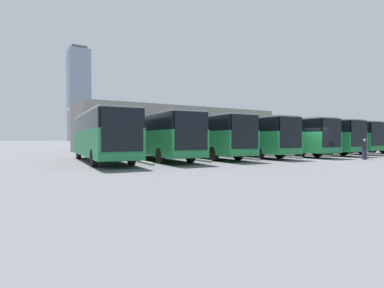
# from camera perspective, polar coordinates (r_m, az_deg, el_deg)

# --- Properties ---
(ground_plane) EXTENTS (600.00, 600.00, 0.00)m
(ground_plane) POSITION_cam_1_polar(r_m,az_deg,el_deg) (25.45, 21.85, -2.74)
(ground_plane) COLOR #5B5B60
(bus_0) EXTENTS (3.33, 12.31, 3.38)m
(bus_0) POSITION_cam_1_polar(r_m,az_deg,el_deg) (41.27, 27.45, 1.23)
(bus_0) COLOR #238447
(bus_0) RESTS_ON ground_plane
(curb_divider_0) EXTENTS (0.64, 5.78, 0.15)m
(curb_divider_0) POSITION_cam_1_polar(r_m,az_deg,el_deg) (38.54, 28.05, -1.44)
(curb_divider_0) COLOR #9E9E99
(curb_divider_0) RESTS_ON ground_plane
(bus_1) EXTENTS (3.33, 12.31, 3.38)m
(bus_1) POSITION_cam_1_polar(r_m,az_deg,el_deg) (37.72, 24.02, 1.29)
(bus_1) COLOR #238447
(bus_1) RESTS_ON ground_plane
(curb_divider_1) EXTENTS (0.64, 5.78, 0.15)m
(curb_divider_1) POSITION_cam_1_polar(r_m,az_deg,el_deg) (34.98, 24.42, -1.64)
(curb_divider_1) COLOR #9E9E99
(curb_divider_1) RESTS_ON ground_plane
(bus_2) EXTENTS (3.33, 12.31, 3.38)m
(bus_2) POSITION_cam_1_polar(r_m,az_deg,el_deg) (33.95, 20.72, 1.36)
(bus_2) COLOR #238447
(bus_2) RESTS_ON ground_plane
(curb_divider_2) EXTENTS (0.64, 5.78, 0.15)m
(curb_divider_2) POSITION_cam_1_polar(r_m,az_deg,el_deg) (31.20, 20.86, -1.92)
(curb_divider_2) COLOR #9E9E99
(curb_divider_2) RESTS_ON ground_plane
(bus_3) EXTENTS (3.33, 12.31, 3.38)m
(bus_3) POSITION_cam_1_polar(r_m,az_deg,el_deg) (30.55, 16.12, 1.43)
(bus_3) COLOR #238447
(bus_3) RESTS_ON ground_plane
(curb_divider_3) EXTENTS (0.64, 5.78, 0.15)m
(curb_divider_3) POSITION_cam_1_polar(r_m,az_deg,el_deg) (27.81, 15.83, -2.24)
(curb_divider_3) COLOR #9E9E99
(curb_divider_3) RESTS_ON ground_plane
(bus_4) EXTENTS (3.33, 12.31, 3.38)m
(bus_4) POSITION_cam_1_polar(r_m,az_deg,el_deg) (27.92, 9.49, 1.51)
(bus_4) COLOR #238447
(bus_4) RESTS_ON ground_plane
(curb_divider_4) EXTENTS (0.64, 5.78, 0.15)m
(curb_divider_4) POSITION_cam_1_polar(r_m,az_deg,el_deg) (25.22, 8.45, -2.54)
(curb_divider_4) COLOR #9E9E99
(curb_divider_4) RESTS_ON ground_plane
(bus_5) EXTENTS (3.33, 12.31, 3.38)m
(bus_5) POSITION_cam_1_polar(r_m,az_deg,el_deg) (25.54, 1.89, 1.57)
(bus_5) COLOR #238447
(bus_5) RESTS_ON ground_plane
(curb_divider_5) EXTENTS (0.64, 5.78, 0.15)m
(curb_divider_5) POSITION_cam_1_polar(r_m,az_deg,el_deg) (22.94, -0.15, -2.88)
(curb_divider_5) COLOR #9E9E99
(curb_divider_5) RESTS_ON ground_plane
(bus_6) EXTENTS (3.33, 12.31, 3.38)m
(bus_6) POSITION_cam_1_polar(r_m,az_deg,el_deg) (23.44, -6.81, 1.62)
(bus_6) COLOR #238447
(bus_6) RESTS_ON ground_plane
(curb_divider_6) EXTENTS (0.64, 5.78, 0.15)m
(curb_divider_6) POSITION_cam_1_polar(r_m,az_deg,el_deg) (21.01, -10.09, -3.25)
(curb_divider_6) COLOR #9E9E99
(curb_divider_6) RESTS_ON ground_plane
(bus_7) EXTENTS (3.33, 12.31, 3.38)m
(bus_7) POSITION_cam_1_polar(r_m,az_deg,el_deg) (21.88, -16.86, 1.63)
(bus_7) COLOR #238447
(bus_7) RESTS_ON ground_plane
(pedestrian) EXTENTS (0.49, 0.49, 1.62)m
(pedestrian) POSITION_cam_1_polar(r_m,az_deg,el_deg) (27.09, 30.03, -0.74)
(pedestrian) COLOR #38384C
(pedestrian) RESTS_ON ground_plane
(station_building) EXTENTS (27.70, 11.31, 5.89)m
(station_building) POSITION_cam_1_polar(r_m,az_deg,el_deg) (42.42, -2.44, 2.81)
(station_building) COLOR gray
(station_building) RESTS_ON ground_plane
(office_tower) EXTENTS (15.02, 15.02, 70.23)m
(office_tower) POSITION_cam_1_polar(r_m,az_deg,el_deg) (241.56, -20.74, 8.73)
(office_tower) COLOR #7F8EA3
(office_tower) RESTS_ON ground_plane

